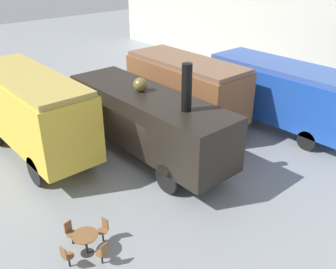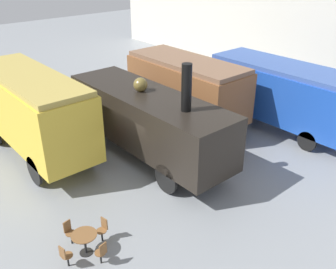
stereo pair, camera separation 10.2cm
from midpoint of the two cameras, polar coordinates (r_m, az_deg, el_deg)
ground_plane at (r=17.44m, az=-4.69°, el=-4.63°), size 80.00×80.00×0.00m
backdrop_wall at (r=27.52m, az=22.83°, el=15.20°), size 44.00×0.15×9.00m
streamlined_locomotive at (r=20.90m, az=18.61°, el=5.72°), size 10.28×2.89×3.52m
passenger_coach_wooden at (r=20.70m, az=2.59°, el=7.41°), size 7.13×2.80×3.69m
steam_locomotive at (r=17.13m, az=-3.29°, el=2.46°), size 9.18×2.63×5.13m
passenger_coach_vintage at (r=18.33m, az=-20.09°, el=3.75°), size 7.98×2.61×4.02m
cafe_table_near at (r=12.81m, az=-12.68°, el=-15.28°), size 0.84×0.84×0.77m
cafe_chair_0 at (r=13.25m, az=-9.98°, el=-13.89°), size 0.36×0.38×0.87m
cafe_chair_1 at (r=13.37m, az=-14.92°, el=-14.04°), size 0.38×0.36×0.87m
cafe_chair_2 at (r=12.55m, az=-15.49°, el=-17.35°), size 0.36×0.38×0.87m
cafe_chair_3 at (r=12.41m, az=-10.14°, el=-17.24°), size 0.38×0.36×0.87m
visitor_person at (r=17.68m, az=-10.68°, el=-1.43°), size 0.34×0.34×1.57m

